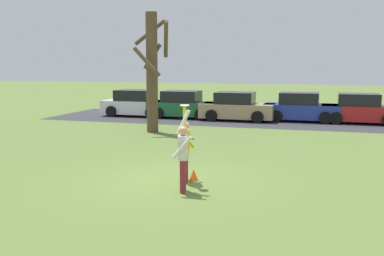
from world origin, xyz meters
name	(u,v)px	position (x,y,z in m)	size (l,w,h in m)	color
ground_plane	(174,180)	(0.00, 0.00, 0.00)	(120.00, 120.00, 0.00)	olive
person_catcher	(185,146)	(0.35, -0.07, 0.98)	(0.49, 0.58, 2.08)	maroon
person_defender	(183,153)	(0.58, -1.00, 0.98)	(0.53, 0.62, 2.04)	maroon
frisbee_disc	(185,105)	(0.40, -0.29, 2.09)	(0.25, 0.25, 0.02)	white
parked_car_white	(136,104)	(-7.19, 13.83, 0.73)	(4.10, 2.05, 1.59)	white
parked_car_green	(183,105)	(-4.16, 13.76, 0.73)	(4.10, 2.05, 1.59)	#1E6633
parked_car_tan	(237,108)	(-0.91, 13.45, 0.73)	(4.10, 2.05, 1.59)	tan
parked_car_blue	(301,108)	(2.57, 14.13, 0.73)	(4.10, 2.05, 1.59)	#233893
parked_car_red	(360,110)	(5.66, 14.16, 0.73)	(4.10, 2.05, 1.59)	red
parking_strip	(242,120)	(-0.66, 13.82, 0.00)	(22.46, 6.40, 0.01)	#38383D
bare_tree_tall	(152,70)	(-3.82, 8.05, 2.90)	(1.99, 1.73, 5.48)	brown
field_cone_orange	(194,175)	(0.53, 0.10, 0.16)	(0.26, 0.26, 0.32)	orange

